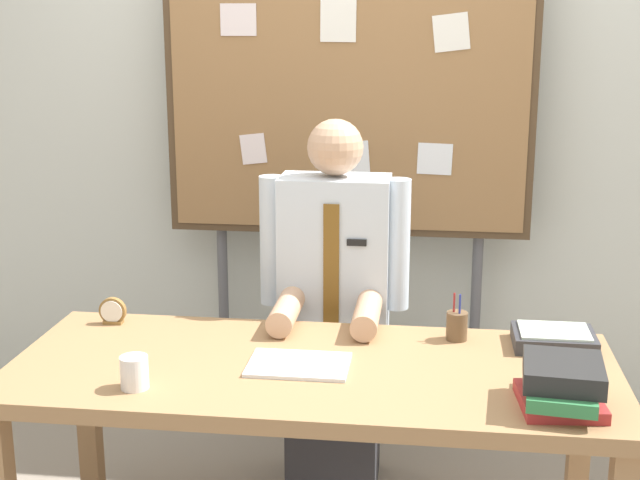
{
  "coord_description": "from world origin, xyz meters",
  "views": [
    {
      "loc": [
        0.35,
        -2.51,
        1.77
      ],
      "look_at": [
        0.0,
        0.18,
        1.09
      ],
      "focal_mm": 49.62,
      "sensor_mm": 36.0,
      "label": 1
    }
  ],
  "objects_px": {
    "desk": "(312,390)",
    "desk_clock": "(113,312)",
    "person": "(334,323)",
    "open_notebook": "(299,365)",
    "book_stack": "(562,384)",
    "bulletin_board": "(348,96)",
    "paper_tray": "(554,338)",
    "pen_holder": "(457,326)",
    "coffee_mug": "(134,372)"
  },
  "relations": [
    {
      "from": "desk",
      "to": "coffee_mug",
      "type": "xyz_separation_m",
      "value": [
        -0.48,
        -0.24,
        0.13
      ]
    },
    {
      "from": "desk",
      "to": "person",
      "type": "relative_size",
      "value": 1.31
    },
    {
      "from": "book_stack",
      "to": "open_notebook",
      "type": "height_order",
      "value": "book_stack"
    },
    {
      "from": "desk_clock",
      "to": "open_notebook",
      "type": "bearing_deg",
      "value": -23.52
    },
    {
      "from": "desk_clock",
      "to": "coffee_mug",
      "type": "distance_m",
      "value": 0.58
    },
    {
      "from": "coffee_mug",
      "to": "pen_holder",
      "type": "relative_size",
      "value": 0.6
    },
    {
      "from": "desk",
      "to": "person",
      "type": "height_order",
      "value": "person"
    },
    {
      "from": "book_stack",
      "to": "pen_holder",
      "type": "relative_size",
      "value": 1.94
    },
    {
      "from": "desk",
      "to": "desk_clock",
      "type": "xyz_separation_m",
      "value": [
        -0.74,
        0.28,
        0.12
      ]
    },
    {
      "from": "book_stack",
      "to": "paper_tray",
      "type": "xyz_separation_m",
      "value": [
        0.04,
        0.46,
        -0.04
      ]
    },
    {
      "from": "person",
      "to": "paper_tray",
      "type": "height_order",
      "value": "person"
    },
    {
      "from": "bulletin_board",
      "to": "coffee_mug",
      "type": "height_order",
      "value": "bulletin_board"
    },
    {
      "from": "book_stack",
      "to": "pen_holder",
      "type": "xyz_separation_m",
      "value": [
        -0.27,
        0.49,
        -0.02
      ]
    },
    {
      "from": "bulletin_board",
      "to": "desk",
      "type": "bearing_deg",
      "value": -90.0
    },
    {
      "from": "desk_clock",
      "to": "paper_tray",
      "type": "bearing_deg",
      "value": -1.24
    },
    {
      "from": "desk_clock",
      "to": "pen_holder",
      "type": "height_order",
      "value": "pen_holder"
    },
    {
      "from": "open_notebook",
      "to": "coffee_mug",
      "type": "bearing_deg",
      "value": -153.65
    },
    {
      "from": "desk",
      "to": "person",
      "type": "xyz_separation_m",
      "value": [
        0.0,
        0.6,
        0.01
      ]
    },
    {
      "from": "bulletin_board",
      "to": "pen_holder",
      "type": "height_order",
      "value": "bulletin_board"
    },
    {
      "from": "desk_clock",
      "to": "book_stack",
      "type": "bearing_deg",
      "value": -18.78
    },
    {
      "from": "bulletin_board",
      "to": "desk_clock",
      "type": "distance_m",
      "value": 1.28
    },
    {
      "from": "person",
      "to": "open_notebook",
      "type": "bearing_deg",
      "value": -93.68
    },
    {
      "from": "person",
      "to": "book_stack",
      "type": "distance_m",
      "value": 1.09
    },
    {
      "from": "paper_tray",
      "to": "desk_clock",
      "type": "bearing_deg",
      "value": 178.76
    },
    {
      "from": "desk",
      "to": "desk_clock",
      "type": "distance_m",
      "value": 0.8
    },
    {
      "from": "desk",
      "to": "bulletin_board",
      "type": "bearing_deg",
      "value": 90.0
    },
    {
      "from": "person",
      "to": "open_notebook",
      "type": "xyz_separation_m",
      "value": [
        -0.04,
        -0.62,
        0.08
      ]
    },
    {
      "from": "person",
      "to": "pen_holder",
      "type": "height_order",
      "value": "person"
    },
    {
      "from": "pen_holder",
      "to": "open_notebook",
      "type": "bearing_deg",
      "value": -148.28
    },
    {
      "from": "open_notebook",
      "to": "book_stack",
      "type": "bearing_deg",
      "value": -14.13
    },
    {
      "from": "desk",
      "to": "bulletin_board",
      "type": "height_order",
      "value": "bulletin_board"
    },
    {
      "from": "desk",
      "to": "open_notebook",
      "type": "height_order",
      "value": "open_notebook"
    },
    {
      "from": "book_stack",
      "to": "coffee_mug",
      "type": "distance_m",
      "value": 1.2
    },
    {
      "from": "coffee_mug",
      "to": "paper_tray",
      "type": "bearing_deg",
      "value": 21.7
    },
    {
      "from": "open_notebook",
      "to": "pen_holder",
      "type": "distance_m",
      "value": 0.57
    },
    {
      "from": "desk",
      "to": "paper_tray",
      "type": "bearing_deg",
      "value": 18.53
    },
    {
      "from": "pen_holder",
      "to": "paper_tray",
      "type": "xyz_separation_m",
      "value": [
        0.31,
        -0.03,
        -0.02
      ]
    },
    {
      "from": "bulletin_board",
      "to": "open_notebook",
      "type": "height_order",
      "value": "bulletin_board"
    },
    {
      "from": "bulletin_board",
      "to": "paper_tray",
      "type": "distance_m",
      "value": 1.31
    },
    {
      "from": "desk",
      "to": "pen_holder",
      "type": "relative_size",
      "value": 11.67
    },
    {
      "from": "book_stack",
      "to": "pen_holder",
      "type": "distance_m",
      "value": 0.56
    },
    {
      "from": "open_notebook",
      "to": "desk_clock",
      "type": "height_order",
      "value": "desk_clock"
    },
    {
      "from": "book_stack",
      "to": "open_notebook",
      "type": "bearing_deg",
      "value": 165.87
    },
    {
      "from": "open_notebook",
      "to": "desk_clock",
      "type": "bearing_deg",
      "value": 156.48
    },
    {
      "from": "coffee_mug",
      "to": "book_stack",
      "type": "bearing_deg",
      "value": 1.41
    },
    {
      "from": "bulletin_board",
      "to": "desk_clock",
      "type": "bearing_deg",
      "value": -133.55
    },
    {
      "from": "person",
      "to": "coffee_mug",
      "type": "bearing_deg",
      "value": -120.02
    },
    {
      "from": "person",
      "to": "bulletin_board",
      "type": "height_order",
      "value": "bulletin_board"
    },
    {
      "from": "open_notebook",
      "to": "pen_holder",
      "type": "height_order",
      "value": "pen_holder"
    },
    {
      "from": "desk_clock",
      "to": "coffee_mug",
      "type": "height_order",
      "value": "coffee_mug"
    }
  ]
}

